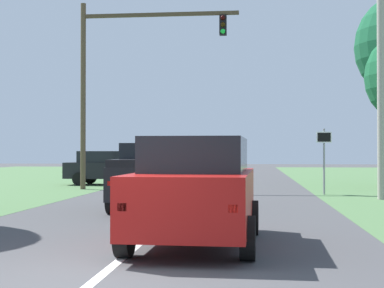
{
  "coord_description": "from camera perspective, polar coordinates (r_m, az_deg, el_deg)",
  "views": [
    {
      "loc": [
        2.12,
        -7.62,
        1.75
      ],
      "look_at": [
        -0.43,
        16.63,
        2.05
      ],
      "focal_mm": 54.05,
      "sensor_mm": 36.0,
      "label": 1
    }
  ],
  "objects": [
    {
      "name": "ground_plane",
      "position": [
        18.14,
        -0.75,
        -6.24
      ],
      "size": [
        120.0,
        120.0,
        0.0
      ],
      "primitive_type": "plane",
      "color": "#424244"
    },
    {
      "name": "red_suv_near",
      "position": [
        10.85,
        0.45,
        -4.42
      ],
      "size": [
        2.35,
        4.65,
        2.01
      ],
      "color": "#9E1411",
      "rests_on": "ground_plane"
    },
    {
      "name": "pickup_truck_lead",
      "position": [
        17.57,
        -3.74,
        -3.12
      ],
      "size": [
        2.27,
        5.35,
        1.98
      ],
      "color": "black",
      "rests_on": "ground_plane"
    },
    {
      "name": "traffic_light",
      "position": [
        26.75,
        -7.07,
        7.51
      ],
      "size": [
        7.26,
        0.4,
        8.54
      ],
      "color": "brown",
      "rests_on": "ground_plane"
    },
    {
      "name": "keep_moving_sign",
      "position": [
        23.81,
        12.9,
        -0.82
      ],
      "size": [
        0.6,
        0.09,
        2.66
      ],
      "color": "gray",
      "rests_on": "ground_plane"
    },
    {
      "name": "crossing_suv_far",
      "position": [
        30.2,
        -8.02,
        -2.27
      ],
      "size": [
        4.73,
        2.14,
        1.75
      ],
      "color": "black",
      "rests_on": "ground_plane"
    },
    {
      "name": "utility_pole_right",
      "position": [
        22.1,
        18.15,
        6.71
      ],
      "size": [
        0.28,
        0.28,
        9.18
      ],
      "primitive_type": "cylinder",
      "color": "#9E998E",
      "rests_on": "ground_plane"
    }
  ]
}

